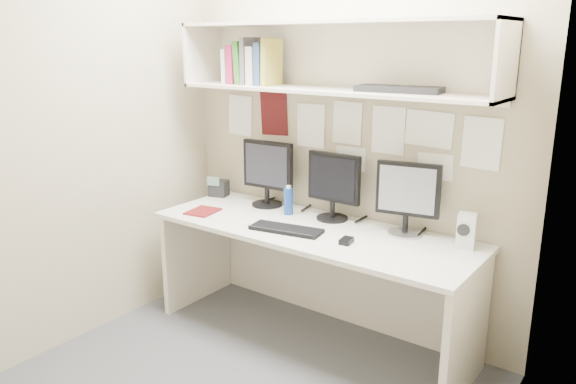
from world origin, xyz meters
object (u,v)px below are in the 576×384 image
Objects in this scene: monitor_center at (334,183)px; desk_phone at (219,188)px; maroon_notebook at (203,211)px; speaker at (466,231)px; monitor_right at (408,195)px; keyboard at (286,229)px; monitor_left at (268,170)px; desk at (312,284)px.

monitor_center is 0.96m from desk_phone.
monitor_center is 0.88m from maroon_notebook.
desk_phone is at bearing 167.64° from speaker.
monitor_right is 0.73m from keyboard.
desk_phone is at bearing 108.30° from maroon_notebook.
keyboard is at bearing -44.28° from monitor_left.
maroon_notebook is 0.41m from desk_phone.
monitor_left is at bearing -14.15° from desk_phone.
maroon_notebook is (-1.60, -0.37, -0.09)m from speaker.
desk is 0.99m from speaker.
speaker is at bearing 9.92° from keyboard.
speaker is at bearing 3.27° from maroon_notebook.
desk is 1.05m from desk_phone.
desk_phone reaches higher than desk.
monitor_right reaches higher than maroon_notebook.
monitor_right is (0.50, 0.22, 0.60)m from desk.
monitor_right reaches higher than speaker.
maroon_notebook is (-0.66, -0.02, -0.00)m from keyboard.
desk_phone is (-0.95, -0.02, -0.17)m from monitor_center.
speaker reaches higher than desk.
desk is 4.73× the size of monitor_right.
keyboard is 0.92m from desk_phone.
speaker is 0.92× the size of maroon_notebook.
speaker is at bearing 13.70° from desk.
monitor_right is at bearing 21.07° from keyboard.
desk is at bearing -167.64° from monitor_right.
keyboard reaches higher than desk.
monitor_center reaches higher than maroon_notebook.
keyboard is at bearing -7.99° from maroon_notebook.
desk_phone is (-0.94, 0.20, 0.42)m from desk.
monitor_center is 0.99× the size of monitor_right.
monitor_left reaches higher than keyboard.
monitor_center is at bearing -15.87° from desk_phone.
desk is at bearing -179.05° from speaker.
desk is 10.49× the size of speaker.
maroon_notebook is (-0.24, -0.38, -0.24)m from monitor_left.
maroon_notebook is at bearing -79.29° from desk_phone.
monitor_right is 2.22× the size of speaker.
monitor_center is at bearing 87.89° from desk.
speaker is 1.65m from maroon_notebook.
monitor_left is 0.52m from monitor_center.
keyboard is at bearing -159.83° from monitor_right.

